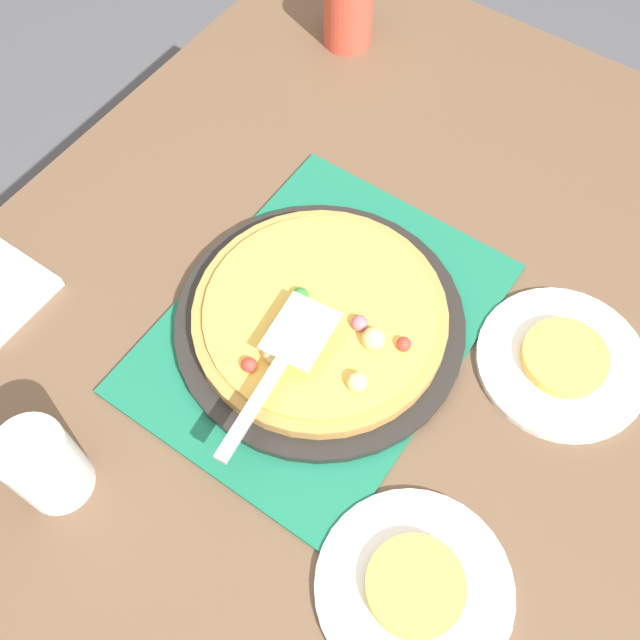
% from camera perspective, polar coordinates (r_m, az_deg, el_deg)
% --- Properties ---
extents(ground_plane, '(8.00, 8.00, 0.00)m').
position_cam_1_polar(ground_plane, '(1.67, 0.00, -13.23)').
color(ground_plane, '#4C4C51').
extents(dining_table, '(1.40, 1.00, 0.75)m').
position_cam_1_polar(dining_table, '(1.07, 0.00, -3.44)').
color(dining_table, brown).
rests_on(dining_table, ground_plane).
extents(placemat, '(0.48, 0.36, 0.01)m').
position_cam_1_polar(placemat, '(0.97, 0.00, -0.50)').
color(placemat, '#196B4C').
rests_on(placemat, dining_table).
extents(pizza_pan, '(0.38, 0.38, 0.01)m').
position_cam_1_polar(pizza_pan, '(0.96, 0.00, -0.21)').
color(pizza_pan, black).
rests_on(pizza_pan, placemat).
extents(pizza, '(0.33, 0.33, 0.05)m').
position_cam_1_polar(pizza, '(0.94, 0.04, 0.30)').
color(pizza, '#B78442').
rests_on(pizza, pizza_pan).
extents(plate_near_left, '(0.22, 0.22, 0.01)m').
position_cam_1_polar(plate_near_left, '(0.99, 18.30, -3.12)').
color(plate_near_left, white).
rests_on(plate_near_left, dining_table).
extents(plate_far_right, '(0.22, 0.22, 0.01)m').
position_cam_1_polar(plate_far_right, '(0.86, 7.34, -19.98)').
color(plate_far_right, white).
rests_on(plate_far_right, dining_table).
extents(served_slice_left, '(0.11, 0.11, 0.02)m').
position_cam_1_polar(served_slice_left, '(0.98, 18.51, -2.78)').
color(served_slice_left, '#EAB747').
rests_on(served_slice_left, plate_near_left).
extents(served_slice_right, '(0.11, 0.11, 0.02)m').
position_cam_1_polar(served_slice_right, '(0.85, 7.44, -19.83)').
color(served_slice_right, '#EAB747').
rests_on(served_slice_right, plate_far_right).
extents(cup_near, '(0.08, 0.08, 0.12)m').
position_cam_1_polar(cup_near, '(0.89, -20.60, -10.58)').
color(cup_near, white).
rests_on(cup_near, dining_table).
extents(cup_far, '(0.08, 0.08, 0.12)m').
position_cam_1_polar(cup_far, '(1.30, 2.21, 22.93)').
color(cup_far, '#E04C38').
rests_on(cup_far, dining_table).
extents(pizza_server, '(0.23, 0.08, 0.01)m').
position_cam_1_polar(pizza_server, '(0.87, -3.04, -3.30)').
color(pizza_server, silver).
rests_on(pizza_server, pizza).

